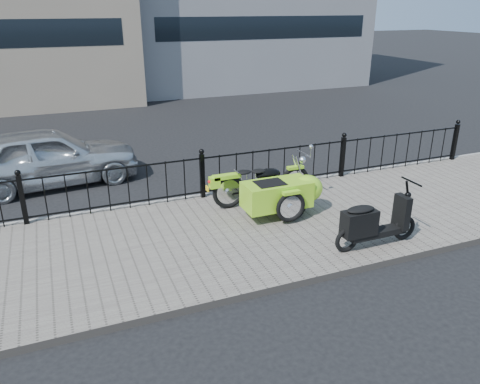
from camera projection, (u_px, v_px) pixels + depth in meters
name	position (u px, v px, depth m)	size (l,w,h in m)	color
ground	(224.00, 226.00, 9.01)	(120.00, 120.00, 0.00)	black
sidewalk	(233.00, 235.00, 8.55)	(30.00, 3.80, 0.12)	#675F57
curb	(201.00, 197.00, 10.22)	(30.00, 0.10, 0.12)	gray
iron_fence	(202.00, 176.00, 9.90)	(14.11, 0.11, 1.08)	black
motorcycle_sidecar	(282.00, 190.00, 9.15)	(2.28, 1.48, 0.98)	black
scooter	(372.00, 224.00, 7.85)	(1.64, 0.48, 1.11)	black
spare_tire	(299.00, 202.00, 8.97)	(0.66, 0.66, 0.09)	black
sedan_car	(48.00, 157.00, 10.85)	(1.63, 4.05, 1.38)	silver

